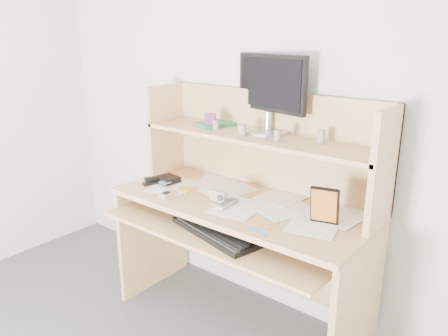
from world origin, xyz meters
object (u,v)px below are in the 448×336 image
Objects in this scene: desk at (248,206)px; game_case at (325,206)px; tv_remote at (227,203)px; monitor at (270,92)px; keyboard at (216,230)px.

desk is 7.63× the size of game_case.
desk reaches higher than game_case.
desk is at bearing 156.31° from game_case.
tv_remote is at bearing -92.78° from desk.
desk is 0.19m from tv_remote.
monitor reaches higher than tv_remote.
keyboard is 1.15× the size of monitor.
desk reaches higher than tv_remote.
keyboard is at bearing -84.26° from tv_remote.
keyboard is 3.47× the size of tv_remote.
desk is at bearing 79.86° from tv_remote.
game_case is at bearing 3.63° from tv_remote.
monitor is at bearing 79.54° from tv_remote.
tv_remote is at bearing 116.10° from keyboard.
tv_remote is at bearing 176.21° from game_case.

